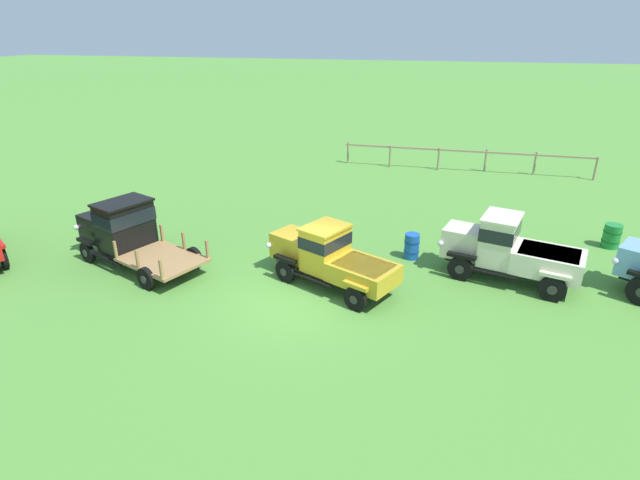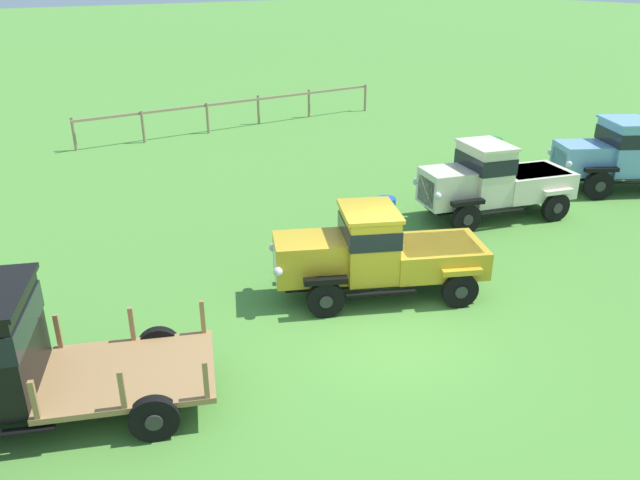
{
  "view_description": "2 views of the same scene",
  "coord_description": "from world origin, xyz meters",
  "px_view_note": "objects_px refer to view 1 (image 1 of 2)",
  "views": [
    {
      "loc": [
        4.1,
        -13.02,
        7.88
      ],
      "look_at": [
        0.11,
        2.51,
        1.0
      ],
      "focal_mm": 28.0,
      "sensor_mm": 36.0,
      "label": 1
    },
    {
      "loc": [
        -6.95,
        -8.24,
        6.64
      ],
      "look_at": [
        0.11,
        2.51,
        1.0
      ],
      "focal_mm": 35.0,
      "sensor_mm": 36.0,
      "label": 2
    }
  ],
  "objects_px": {
    "oil_drum_beside_row": "(612,236)",
    "vintage_truck_far_side": "(508,249)",
    "vintage_truck_second_in_line": "(124,230)",
    "oil_drum_near_fence": "(412,246)",
    "vintage_truck_midrow_center": "(329,256)"
  },
  "relations": [
    {
      "from": "oil_drum_beside_row",
      "to": "vintage_truck_far_side",
      "type": "bearing_deg",
      "value": -138.1
    },
    {
      "from": "vintage_truck_second_in_line",
      "to": "vintage_truck_far_side",
      "type": "height_order",
      "value": "vintage_truck_second_in_line"
    },
    {
      "from": "vintage_truck_second_in_line",
      "to": "oil_drum_near_fence",
      "type": "relative_size",
      "value": 6.02
    },
    {
      "from": "vintage_truck_second_in_line",
      "to": "oil_drum_near_fence",
      "type": "xyz_separation_m",
      "value": [
        10.04,
        2.7,
        -0.69
      ]
    },
    {
      "from": "vintage_truck_far_side",
      "to": "oil_drum_beside_row",
      "type": "distance_m",
      "value": 5.67
    },
    {
      "from": "vintage_truck_midrow_center",
      "to": "oil_drum_beside_row",
      "type": "xyz_separation_m",
      "value": [
        9.84,
        5.62,
        -0.55
      ]
    },
    {
      "from": "vintage_truck_far_side",
      "to": "oil_drum_beside_row",
      "type": "relative_size",
      "value": 5.08
    },
    {
      "from": "oil_drum_beside_row",
      "to": "oil_drum_near_fence",
      "type": "bearing_deg",
      "value": -158.44
    },
    {
      "from": "vintage_truck_midrow_center",
      "to": "oil_drum_beside_row",
      "type": "bearing_deg",
      "value": 29.76
    },
    {
      "from": "oil_drum_near_fence",
      "to": "vintage_truck_midrow_center",
      "type": "bearing_deg",
      "value": -132.27
    },
    {
      "from": "vintage_truck_midrow_center",
      "to": "oil_drum_beside_row",
      "type": "height_order",
      "value": "vintage_truck_midrow_center"
    },
    {
      "from": "vintage_truck_midrow_center",
      "to": "oil_drum_beside_row",
      "type": "distance_m",
      "value": 11.34
    },
    {
      "from": "vintage_truck_second_in_line",
      "to": "oil_drum_beside_row",
      "type": "xyz_separation_m",
      "value": [
        17.41,
        5.62,
        -0.69
      ]
    },
    {
      "from": "vintage_truck_far_side",
      "to": "vintage_truck_second_in_line",
      "type": "bearing_deg",
      "value": -172.01
    },
    {
      "from": "oil_drum_near_fence",
      "to": "vintage_truck_far_side",
      "type": "bearing_deg",
      "value": -14.89
    }
  ]
}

